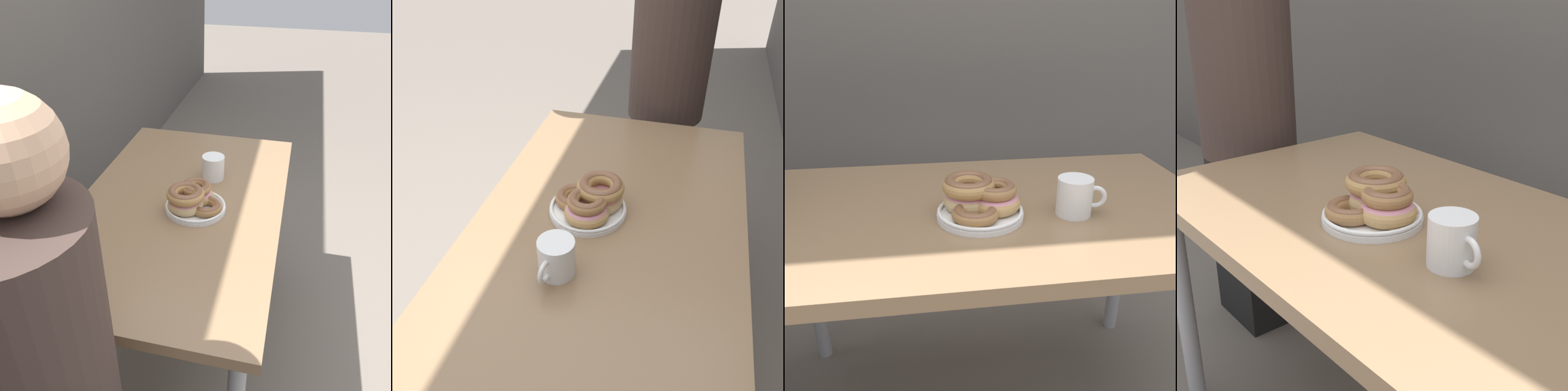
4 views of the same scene
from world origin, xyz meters
The scene contains 3 objects.
dining_table centered at (0.00, 0.28, 0.65)m, with size 1.26×0.75×0.72m.
donut_plate centered at (-0.03, 0.22, 0.77)m, with size 0.24×0.24×0.10m.
coffee_mug centered at (0.21, 0.20, 0.77)m, with size 0.13×0.09×0.10m.
Camera 3 is at (-0.17, -0.76, 1.21)m, focal length 40.00 mm.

